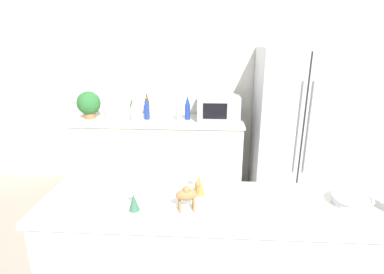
{
  "coord_description": "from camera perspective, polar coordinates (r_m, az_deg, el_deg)",
  "views": [
    {
      "loc": [
        0.12,
        -0.99,
        1.81
      ],
      "look_at": [
        -0.02,
        1.44,
        1.02
      ],
      "focal_mm": 28.0,
      "sensor_mm": 36.0,
      "label": 1
    }
  ],
  "objects": [
    {
      "name": "wall_back",
      "position": [
        3.76,
        1.54,
        9.9
      ],
      "size": [
        8.0,
        0.06,
        2.55
      ],
      "color": "silver",
      "rests_on": "ground_plane"
    },
    {
      "name": "back_counter",
      "position": [
        3.69,
        -6.23,
        -3.44
      ],
      "size": [
        1.98,
        0.63,
        0.92
      ],
      "color": "silver",
      "rests_on": "ground_plane"
    },
    {
      "name": "refrigerator",
      "position": [
        3.58,
        18.79,
        1.9
      ],
      "size": [
        0.86,
        0.71,
        1.74
      ],
      "color": "silver",
      "rests_on": "ground_plane"
    },
    {
      "name": "bar_counter",
      "position": [
        2.0,
        6.56,
        -24.05
      ],
      "size": [
        2.13,
        0.54,
        0.94
      ],
      "color": "silver",
      "rests_on": "ground_plane"
    },
    {
      "name": "potted_plant",
      "position": [
        3.73,
        -19.07,
        6.01
      ],
      "size": [
        0.27,
        0.27,
        0.32
      ],
      "color": "#9E6B47",
      "rests_on": "back_counter"
    },
    {
      "name": "paper_towel_roll",
      "position": [
        3.69,
        -15.41,
        5.4
      ],
      "size": [
        0.12,
        0.12,
        0.24
      ],
      "color": "white",
      "rests_on": "back_counter"
    },
    {
      "name": "microwave",
      "position": [
        3.49,
        5.07,
        5.6
      ],
      "size": [
        0.48,
        0.37,
        0.28
      ],
      "color": "#B2B5BA",
      "rests_on": "back_counter"
    },
    {
      "name": "back_bottle_0",
      "position": [
        3.61,
        -8.57,
        6.0
      ],
      "size": [
        0.06,
        0.06,
        0.31
      ],
      "color": "brown",
      "rests_on": "back_counter"
    },
    {
      "name": "back_bottle_1",
      "position": [
        3.63,
        -11.27,
        5.43
      ],
      "size": [
        0.06,
        0.06,
        0.24
      ],
      "color": "#2D6033",
      "rests_on": "back_counter"
    },
    {
      "name": "back_bottle_2",
      "position": [
        3.51,
        -11.06,
        4.89
      ],
      "size": [
        0.08,
        0.08,
        0.23
      ],
      "color": "#B2B7BC",
      "rests_on": "back_counter"
    },
    {
      "name": "back_bottle_3",
      "position": [
        3.45,
        -2.46,
        4.97
      ],
      "size": [
        0.08,
        0.08,
        0.23
      ],
      "color": "#B2B7BC",
      "rests_on": "back_counter"
    },
    {
      "name": "back_bottle_4",
      "position": [
        3.48,
        -0.86,
        5.53
      ],
      "size": [
        0.06,
        0.06,
        0.28
      ],
      "color": "navy",
      "rests_on": "back_counter"
    },
    {
      "name": "back_bottle_5",
      "position": [
        3.53,
        -8.62,
        5.33
      ],
      "size": [
        0.06,
        0.06,
        0.26
      ],
      "color": "navy",
      "rests_on": "back_counter"
    },
    {
      "name": "fruit_bowl",
      "position": [
        1.89,
        28.15,
        -10.48
      ],
      "size": [
        0.22,
        0.22,
        0.05
      ],
      "color": "#B7BABF",
      "rests_on": "bar_counter"
    },
    {
      "name": "camel_figurine",
      "position": [
        1.59,
        -0.82,
        -10.77
      ],
      "size": [
        0.14,
        0.08,
        0.17
      ],
      "color": "olive",
      "rests_on": "bar_counter"
    },
    {
      "name": "wise_man_figurine_blue",
      "position": [
        1.64,
        -11.04,
        -11.79
      ],
      "size": [
        0.06,
        0.06,
        0.13
      ],
      "color": "#33664C",
      "rests_on": "bar_counter"
    },
    {
      "name": "wise_man_figurine_crimson",
      "position": [
        1.76,
        1.34,
        -8.77
      ],
      "size": [
        0.07,
        0.07,
        0.16
      ],
      "color": "#B28933",
      "rests_on": "bar_counter"
    }
  ]
}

